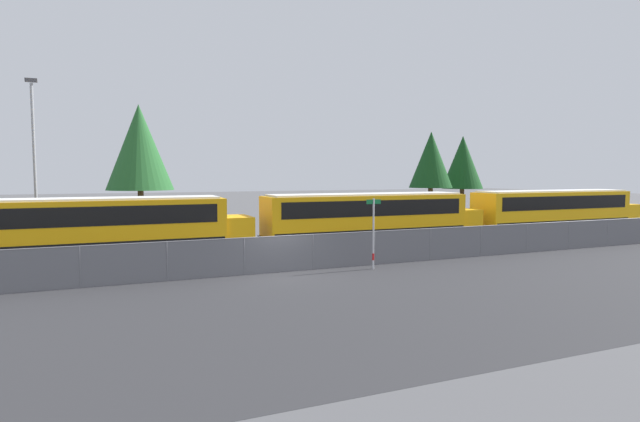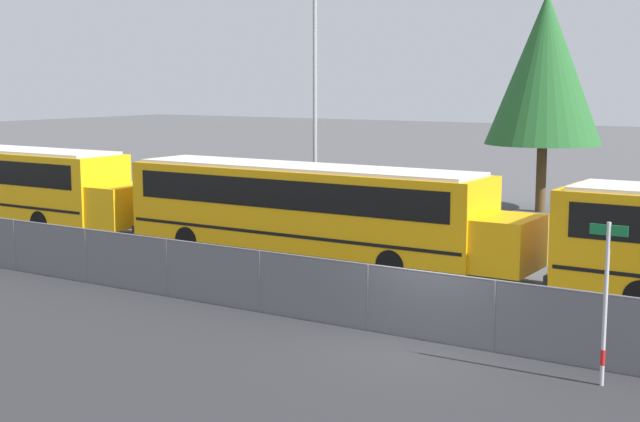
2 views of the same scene
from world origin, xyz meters
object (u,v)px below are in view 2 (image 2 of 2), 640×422
at_px(school_bus_1, 310,205).
at_px(light_pole, 315,97).
at_px(tree_1, 545,69).
at_px(street_sign, 605,300).
at_px(school_bus_0, 3,179).

bearing_deg(school_bus_1, light_pole, 121.54).
relative_size(school_bus_1, light_pole, 1.49).
relative_size(light_pole, tree_1, 0.99).
bearing_deg(light_pole, tree_1, 56.98).
bearing_deg(school_bus_1, street_sign, -32.04).
height_order(school_bus_1, street_sign, street_sign).
bearing_deg(tree_1, street_sign, -68.43).
bearing_deg(school_bus_0, school_bus_1, 0.76).
bearing_deg(school_bus_0, tree_1, 40.48).
bearing_deg(street_sign, school_bus_0, 165.33).
height_order(light_pole, tree_1, tree_1).
distance_m(school_bus_1, street_sign, 13.13).
height_order(school_bus_0, light_pole, light_pole).
relative_size(street_sign, light_pole, 0.33).
bearing_deg(school_bus_1, school_bus_0, -179.24).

